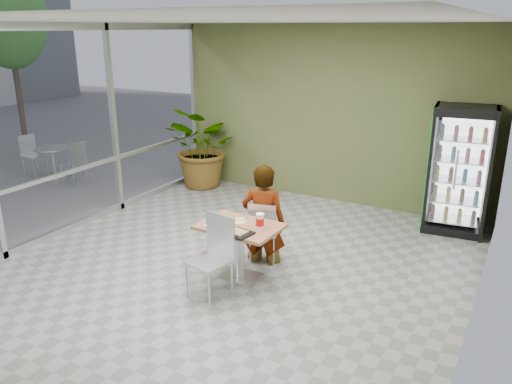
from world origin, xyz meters
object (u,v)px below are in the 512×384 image
dining_table (240,240)px  chair_near (215,250)px  soda_cup (260,221)px  beverage_fridge (459,170)px  chair_far (263,227)px  potted_plant (204,148)px  seated_woman (263,224)px  cafeteria_tray (236,233)px

dining_table → chair_near: 0.50m
chair_near → soda_cup: bearing=69.0°
dining_table → beverage_fridge: size_ratio=0.52×
chair_far → potted_plant: size_ratio=0.53×
chair_far → seated_woman: size_ratio=0.52×
chair_near → cafeteria_tray: 0.33m
beverage_fridge → potted_plant: bearing=174.8°
seated_woman → soda_cup: (0.27, -0.58, 0.29)m
chair_near → soda_cup: size_ratio=5.40×
chair_far → cafeteria_tray: chair_far is taller
chair_far → chair_near: 1.08m
seated_woman → soda_cup: seated_woman is taller
chair_far → beverage_fridge: beverage_fridge is taller
seated_woman → beverage_fridge: 3.29m
beverage_fridge → chair_near: bearing=-127.4°
chair_far → soda_cup: 0.68m
chair_far → cafeteria_tray: 0.88m
potted_plant → beverage_fridge: bearing=0.7°
potted_plant → cafeteria_tray: bearing=-50.0°
cafeteria_tray → chair_near: bearing=-123.4°
cafeteria_tray → beverage_fridge: beverage_fridge is taller
soda_cup → beverage_fridge: (1.87, 3.05, 0.16)m
chair_near → beverage_fridge: beverage_fridge is taller
soda_cup → beverage_fridge: bearing=58.5°
seated_woman → chair_far: bearing=104.9°
cafeteria_tray → seated_woman: bearing=96.4°
chair_far → beverage_fridge: size_ratio=0.44×
soda_cup → potted_plant: size_ratio=0.11×
chair_near → seated_woman: bearing=97.4°
dining_table → cafeteria_tray: bearing=-68.0°
chair_far → potted_plant: (-2.68, 2.45, 0.31)m
chair_far → chair_near: chair_near is taller
chair_far → beverage_fridge: 3.31m
seated_woman → beverage_fridge: size_ratio=0.85×
chair_near → potted_plant: potted_plant is taller
seated_woman → beverage_fridge: beverage_fridge is taller
dining_table → soda_cup: soda_cup is taller
soda_cup → potted_plant: bearing=134.4°
cafeteria_tray → potted_plant: potted_plant is taller
dining_table → seated_woman: seated_woman is taller
seated_woman → potted_plant: size_ratio=1.03×
seated_woman → chair_near: bearing=73.6°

